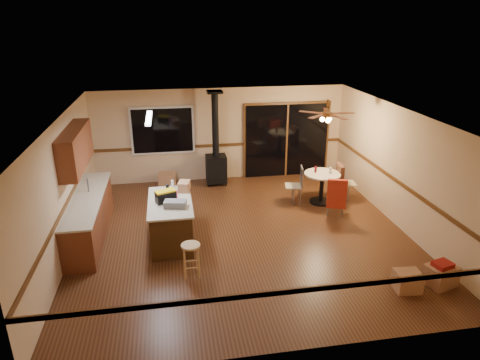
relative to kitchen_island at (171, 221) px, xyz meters
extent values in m
plane|color=#4C2915|center=(1.50, 0.00, -0.45)|extent=(7.00, 7.00, 0.00)
plane|color=silver|center=(1.50, 0.00, 2.15)|extent=(7.00, 7.00, 0.00)
plane|color=#D0AD84|center=(1.50, 3.50, 0.85)|extent=(7.00, 0.00, 7.00)
plane|color=#D0AD84|center=(1.50, -3.50, 0.85)|extent=(7.00, 0.00, 7.00)
plane|color=#D0AD84|center=(-2.00, 0.00, 0.85)|extent=(0.00, 7.00, 7.00)
plane|color=#D0AD84|center=(5.00, 0.00, 0.85)|extent=(0.00, 7.00, 7.00)
cube|color=black|center=(-0.10, 3.45, 1.05)|extent=(1.72, 0.10, 1.32)
cube|color=black|center=(3.40, 3.45, 0.60)|extent=(2.52, 0.10, 2.10)
cube|color=brown|center=(-1.70, 0.50, -0.02)|extent=(0.60, 3.00, 0.86)
cube|color=#C1B396|center=(-1.70, 0.50, 0.43)|extent=(0.64, 3.04, 0.04)
cube|color=brown|center=(-1.83, 0.70, 1.45)|extent=(0.35, 2.00, 0.80)
cube|color=#422710|center=(0.00, 0.00, -0.02)|extent=(0.80, 1.60, 0.86)
cube|color=#C1B396|center=(0.00, 0.00, 0.43)|extent=(0.88, 1.68, 0.04)
cube|color=black|center=(1.30, 3.05, 0.00)|extent=(0.55, 0.50, 0.75)
cylinder|color=black|center=(1.30, 3.05, 1.26)|extent=(0.18, 0.18, 1.77)
cylinder|color=brown|center=(3.75, 1.35, 1.80)|extent=(0.24, 0.24, 0.10)
cylinder|color=brown|center=(3.75, 1.35, 2.07)|extent=(0.05, 0.05, 0.16)
sphere|color=#FFD88C|center=(3.75, 1.35, 1.68)|extent=(0.16, 0.16, 0.16)
cube|color=white|center=(-0.30, 0.30, 2.11)|extent=(0.10, 1.20, 0.04)
cube|color=slate|center=(0.11, -0.30, 0.51)|extent=(0.47, 0.32, 0.13)
cube|color=black|center=(-0.08, -0.02, 0.55)|extent=(0.44, 0.33, 0.22)
cube|color=gold|center=(-0.08, -0.02, 0.68)|extent=(0.44, 0.33, 0.03)
cube|color=#A36E48|center=(0.32, 0.51, 0.55)|extent=(0.30, 0.36, 0.21)
cylinder|color=black|center=(-0.03, 0.31, 0.57)|extent=(0.08, 0.08, 0.25)
cylinder|color=#D84C8C|center=(0.13, 0.09, 0.54)|extent=(0.08, 0.08, 0.20)
cylinder|color=white|center=(0.08, 0.72, 0.53)|extent=(0.07, 0.07, 0.18)
cylinder|color=tan|center=(0.33, -1.36, -0.14)|extent=(0.37, 0.37, 0.63)
cylinder|color=#0C28AD|center=(0.14, -0.48, -0.34)|extent=(0.33, 0.33, 0.23)
cylinder|color=black|center=(3.75, 1.35, -0.43)|extent=(0.56, 0.56, 0.04)
cylinder|color=black|center=(3.75, 1.35, -0.06)|extent=(0.10, 0.10, 0.70)
cylinder|color=#C1B396|center=(3.75, 1.35, 0.31)|extent=(0.89, 0.89, 0.04)
cylinder|color=#590C14|center=(3.60, 1.45, 0.41)|extent=(0.07, 0.07, 0.16)
cylinder|color=beige|center=(3.93, 1.30, 0.40)|extent=(0.07, 0.07, 0.15)
cube|color=tan|center=(3.05, 1.45, 0.00)|extent=(0.47, 0.47, 0.03)
cube|color=slate|center=(3.24, 1.42, 0.25)|extent=(0.11, 0.40, 0.50)
cube|color=tan|center=(3.85, 0.65, 0.00)|extent=(0.51, 0.51, 0.03)
cube|color=slate|center=(3.79, 0.47, 0.25)|extent=(0.39, 0.16, 0.50)
cube|color=#AB2813|center=(3.78, 0.46, 0.15)|extent=(0.45, 0.24, 0.70)
cube|color=tan|center=(4.45, 1.40, 0.00)|extent=(0.45, 0.45, 0.03)
cube|color=slate|center=(4.26, 1.43, 0.25)|extent=(0.08, 0.40, 0.50)
cube|color=#52301F|center=(4.24, 1.43, 0.15)|extent=(0.16, 0.45, 0.70)
cube|color=#A36E48|center=(-0.06, 3.10, -0.26)|extent=(0.50, 0.41, 0.38)
cube|color=#A36E48|center=(4.60, -2.39, -0.27)|extent=(0.57, 0.51, 0.36)
cube|color=#A36E48|center=(3.95, -2.43, -0.28)|extent=(0.45, 0.40, 0.34)
cube|color=maroon|center=(4.60, -2.39, -0.05)|extent=(0.36, 0.33, 0.08)
camera|label=1|loc=(0.07, -8.06, 3.97)|focal=32.00mm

